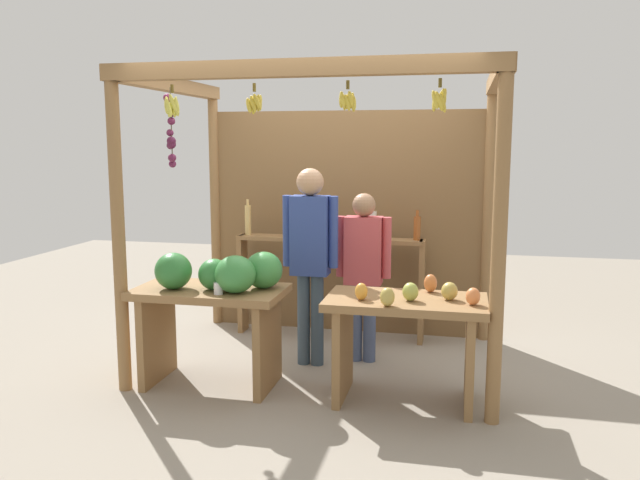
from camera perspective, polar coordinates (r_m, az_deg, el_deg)
name	(u,v)px	position (r m, az deg, el deg)	size (l,w,h in m)	color
ground_plane	(325,361)	(5.75, 0.43, -10.76)	(12.00, 12.00, 0.00)	gray
market_stall	(334,194)	(5.87, 1.29, 4.11)	(2.90, 2.06, 2.48)	olive
fruit_counter_left	(217,296)	(5.05, -9.18, -4.94)	(1.19, 0.64, 1.08)	olive
fruit_counter_right	(407,327)	(4.77, 7.75, -7.67)	(1.17, 0.65, 0.93)	olive
bottle_shelf_unit	(329,259)	(6.26, 0.85, -1.73)	(1.86, 0.22, 1.36)	olive
vendor_man	(310,248)	(5.42, -0.88, -0.68)	(0.48, 0.23, 1.70)	#384C5F
vendor_woman	(363,263)	(5.55, 3.89, -2.05)	(0.48, 0.20, 1.49)	#46557B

